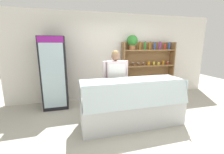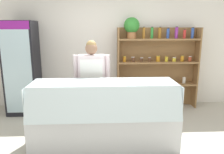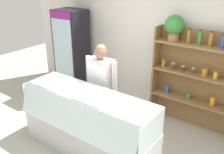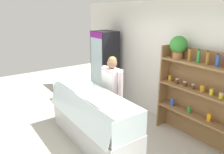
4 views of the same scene
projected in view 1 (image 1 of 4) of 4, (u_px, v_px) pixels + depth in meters
name	position (u px, v px, depth m)	size (l,w,h in m)	color
ground_plane	(144.00, 124.00, 3.34)	(12.00, 12.00, 0.00)	#B7B2A3
back_wall	(118.00, 57.00, 4.93)	(6.80, 0.10, 2.70)	white
drinks_fridge	(54.00, 73.00, 4.06)	(0.64, 0.57, 1.95)	black
shelving_unit	(145.00, 62.00, 4.94)	(1.81, 0.34, 2.03)	olive
deli_display_case	(132.00, 110.00, 3.30)	(2.22, 0.79, 1.01)	silver
shop_clerk	(116.00, 77.00, 3.68)	(0.64, 0.25, 1.60)	#4C4233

